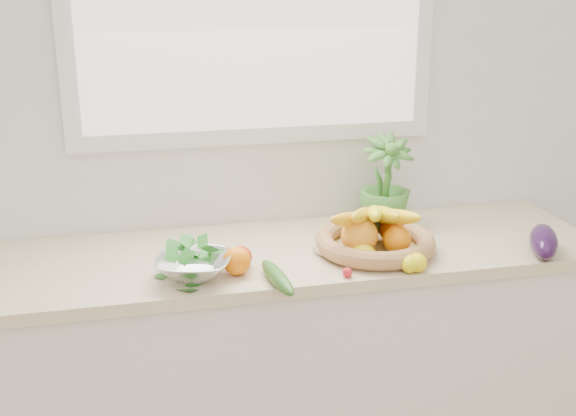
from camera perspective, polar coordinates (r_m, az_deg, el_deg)
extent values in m
cube|color=white|center=(2.58, -2.73, 8.45)|extent=(4.50, 0.02, 2.70)
cube|color=silver|center=(2.62, -1.19, -12.92)|extent=(2.20, 0.58, 0.86)
cube|color=beige|center=(2.42, -1.26, -3.76)|extent=(2.24, 0.62, 0.04)
sphere|color=orange|center=(2.21, -4.07, -4.21)|extent=(0.11, 0.11, 0.09)
ellipsoid|color=yellow|center=(2.27, 10.15, -4.24)|extent=(0.06, 0.08, 0.06)
ellipsoid|color=yellow|center=(2.26, 9.60, -4.35)|extent=(0.08, 0.09, 0.06)
ellipsoid|color=gold|center=(2.29, 6.02, -3.72)|extent=(0.11, 0.11, 0.07)
sphere|color=red|center=(2.26, -3.74, -3.90)|extent=(0.09, 0.09, 0.07)
cube|color=tan|center=(2.32, 5.84, -3.97)|extent=(0.10, 0.04, 0.03)
ellipsoid|color=silver|center=(2.38, 2.62, -3.05)|extent=(0.07, 0.07, 0.05)
ellipsoid|color=white|center=(2.51, 6.10, -2.05)|extent=(0.05, 0.05, 0.04)
ellipsoid|color=white|center=(2.36, 2.80, -3.24)|extent=(0.07, 0.07, 0.05)
ellipsoid|color=#260E34|center=(2.50, 19.54, -2.50)|extent=(0.19, 0.25, 0.09)
ellipsoid|color=#2E5D1B|center=(2.14, -0.86, -5.50)|extent=(0.08, 0.27, 0.05)
sphere|color=red|center=(2.21, 4.71, -5.09)|extent=(0.04, 0.04, 0.03)
imported|color=#438430|center=(2.61, 7.71, 2.04)|extent=(0.19, 0.19, 0.34)
cylinder|color=#A9894B|center=(2.42, 6.86, -3.27)|extent=(0.42, 0.42, 0.01)
torus|color=#BB7A53|center=(2.41, 6.88, -2.65)|extent=(0.50, 0.50, 0.06)
sphere|color=orange|center=(2.35, 5.67, -2.18)|extent=(0.15, 0.15, 0.12)
sphere|color=orange|center=(2.37, 8.61, -2.47)|extent=(0.12, 0.12, 0.09)
sphere|color=#FF5E08|center=(2.46, 8.19, -1.68)|extent=(0.11, 0.11, 0.09)
ellipsoid|color=#203015|center=(2.45, 6.15, -1.26)|extent=(0.12, 0.12, 0.12)
ellipsoid|color=#F8A714|center=(2.34, 5.33, -0.93)|extent=(0.25, 0.19, 0.11)
ellipsoid|color=gold|center=(2.36, 6.05, -0.58)|extent=(0.19, 0.24, 0.11)
ellipsoid|color=#FFF915|center=(2.36, 6.83, -0.42)|extent=(0.12, 0.27, 0.11)
ellipsoid|color=yellow|center=(2.38, 7.51, -0.47)|extent=(0.05, 0.27, 0.11)
ellipsoid|color=yellow|center=(2.39, 8.30, -0.69)|extent=(0.14, 0.27, 0.11)
cylinder|color=silver|center=(2.21, -7.43, -5.38)|extent=(0.11, 0.11, 0.02)
imported|color=white|center=(2.19, -7.46, -4.50)|extent=(0.28, 0.28, 0.06)
ellipsoid|color=#1A691E|center=(2.18, -7.51, -3.55)|extent=(0.21, 0.21, 0.07)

